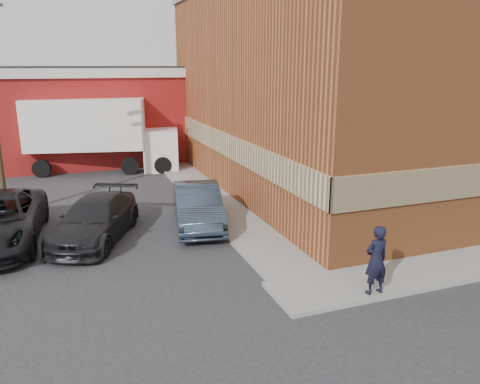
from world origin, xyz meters
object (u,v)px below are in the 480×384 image
object	(u,v)px
brick_building	(363,86)
box_truck	(101,130)
warehouse	(48,114)
sedan	(198,206)
suv_b	(95,219)
man	(376,260)

from	to	relation	value
brick_building	box_truck	distance (m)	13.80
warehouse	sedan	distance (m)	15.76
suv_b	brick_building	bearing A→B (deg)	40.97
warehouse	brick_building	bearing A→B (deg)	-37.20
sedan	man	bearing A→B (deg)	-58.31
brick_building	sedan	size ratio (longest dim) A/B	4.00
man	box_truck	bearing A→B (deg)	-76.04
sedan	box_truck	distance (m)	10.96
brick_building	suv_b	xyz separation A→B (m)	(-12.86, -3.88, -3.99)
warehouse	suv_b	world-z (taller)	warehouse
warehouse	suv_b	size ratio (longest dim) A/B	3.41
suv_b	warehouse	bearing A→B (deg)	120.44
man	suv_b	world-z (taller)	man
warehouse	suv_b	xyz separation A→B (m)	(1.63, -14.88, -2.12)
suv_b	man	bearing A→B (deg)	-22.59
man	brick_building	bearing A→B (deg)	-124.56
man	sedan	world-z (taller)	man
man	box_truck	distance (m)	18.18
warehouse	man	bearing A→B (deg)	-69.88
sedan	suv_b	distance (m)	3.57
box_truck	sedan	bearing A→B (deg)	-64.92
brick_building	box_truck	size ratio (longest dim) A/B	2.20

